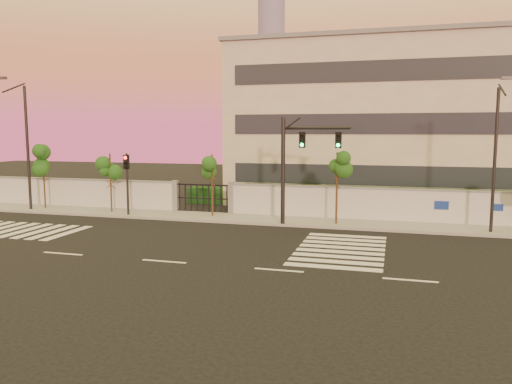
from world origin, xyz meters
TOP-DOWN VIEW (x-y plane):
  - ground at (0.00, 0.00)m, footprint 120.00×120.00m
  - sidewalk at (0.00, 10.50)m, footprint 60.00×3.00m
  - perimeter_wall at (0.10, 12.00)m, footprint 60.00×0.36m
  - hedge_row at (1.17, 14.74)m, footprint 41.00×4.25m
  - institutional_building at (9.00, 21.99)m, footprint 24.40×12.40m
  - distant_skyscraper at (-65.00, 280.00)m, footprint 16.00×16.00m
  - road_markings at (-1.58, 3.76)m, footprint 57.00×7.62m
  - street_tree_b at (-14.34, 10.63)m, footprint 1.39×1.11m
  - street_tree_c at (-8.87, 10.33)m, footprint 1.33×1.06m
  - street_tree_d at (-1.76, 10.56)m, footprint 1.33×1.06m
  - street_tree_e at (6.12, 10.06)m, footprint 1.53×1.22m
  - traffic_signal_main at (3.89, 9.15)m, footprint 3.95×0.91m
  - traffic_signal_secondary at (-7.21, 9.55)m, footprint 0.32×0.32m
  - streetlight_west at (-14.92, 9.64)m, footprint 0.53×2.15m
  - streetlight_east at (14.36, 9.66)m, footprint 0.48×1.95m

SIDE VIEW (x-z plane):
  - ground at x=0.00m, z-range 0.00..0.00m
  - road_markings at x=-1.58m, z-range 0.00..0.02m
  - sidewalk at x=0.00m, z-range 0.00..0.15m
  - hedge_row at x=1.17m, z-range -0.08..1.72m
  - perimeter_wall at x=0.10m, z-range -0.03..2.17m
  - traffic_signal_secondary at x=-7.21m, z-range 0.55..4.65m
  - street_tree_c at x=-8.87m, z-range 0.95..4.98m
  - street_tree_d at x=-1.76m, z-range 0.96..5.01m
  - street_tree_e at x=6.12m, z-range 1.02..5.31m
  - street_tree_b at x=-14.34m, z-range 1.05..5.48m
  - traffic_signal_main at x=3.89m, z-range 0.83..7.11m
  - streetlight_east at x=14.36m, z-range 0.33..8.45m
  - streetlight_west at x=-14.92m, z-range 0.36..9.31m
  - institutional_building at x=9.00m, z-range 0.03..12.28m
  - distant_skyscraper at x=-65.00m, z-range 2.98..120.98m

